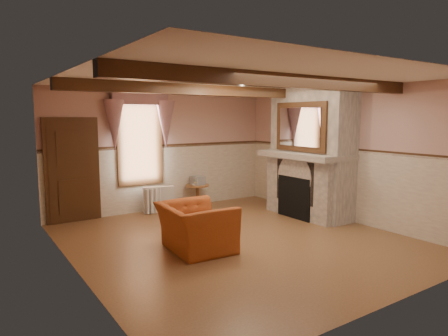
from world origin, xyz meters
TOP-DOWN VIEW (x-y plane):
  - floor at (0.00, 0.00)m, footprint 5.50×6.00m
  - ceiling at (0.00, 0.00)m, footprint 5.50×6.00m
  - wall_back at (0.00, 3.00)m, footprint 5.50×0.02m
  - wall_front at (0.00, -3.00)m, footprint 5.50×0.02m
  - wall_left at (-2.75, 0.00)m, footprint 0.02×6.00m
  - wall_right at (2.75, 0.00)m, footprint 0.02×6.00m
  - wainscot at (0.00, 0.00)m, footprint 5.50×6.00m
  - chair_rail at (0.00, 0.00)m, footprint 5.50×6.00m
  - firebox at (2.00, 0.60)m, footprint 0.20×0.95m
  - armchair at (-0.88, -0.05)m, footprint 1.11×1.25m
  - side_table at (0.73, 2.70)m, footprint 0.64×0.64m
  - book_stack at (0.76, 2.72)m, footprint 0.28×0.34m
  - radiator at (-0.29, 2.70)m, footprint 0.72×0.37m
  - bowl at (2.24, 0.69)m, footprint 0.38×0.38m
  - mantel_clock at (2.24, 1.30)m, footprint 0.14×0.24m
  - oil_lamp at (2.24, 1.28)m, footprint 0.11×0.11m
  - candle_red at (2.24, -0.21)m, footprint 0.06×0.06m
  - jar_yellow at (2.24, 0.38)m, footprint 0.06×0.06m
  - fireplace at (2.42, 0.60)m, footprint 0.85×2.00m
  - mantel at (2.24, 0.60)m, footprint 1.05×2.05m
  - overmantel_mirror at (2.06, 0.60)m, footprint 0.06×1.44m
  - door at (-2.10, 2.94)m, footprint 1.10×0.10m
  - window at (-0.60, 2.97)m, footprint 1.06×0.08m
  - window_drapes at (-0.60, 2.88)m, footprint 1.30×0.14m
  - ceiling_beam_front at (0.00, -1.20)m, footprint 5.50×0.18m
  - ceiling_beam_back at (0.00, 1.20)m, footprint 5.50×0.18m

SIDE VIEW (x-z plane):
  - floor at x=0.00m, z-range -0.01..0.01m
  - side_table at x=0.73m, z-range 0.00..0.55m
  - radiator at x=-0.29m, z-range 0.00..0.60m
  - armchair at x=-0.88m, z-range 0.00..0.77m
  - firebox at x=2.00m, z-range 0.00..0.90m
  - book_stack at x=0.76m, z-range 0.55..0.75m
  - wainscot at x=0.00m, z-range 0.00..1.50m
  - door at x=-2.10m, z-range 0.00..2.10m
  - mantel at x=2.24m, z-range 1.30..1.42m
  - wall_back at x=0.00m, z-range 0.00..2.80m
  - wall_front at x=0.00m, z-range 0.00..2.80m
  - wall_left at x=-2.75m, z-range 0.00..2.80m
  - wall_right at x=2.75m, z-range 0.00..2.80m
  - fireplace at x=2.42m, z-range 0.00..2.80m
  - bowl at x=2.24m, z-range 1.42..1.51m
  - jar_yellow at x=2.24m, z-range 1.42..1.54m
  - chair_rail at x=0.00m, z-range 1.46..1.54m
  - candle_red at x=2.24m, z-range 1.42..1.58m
  - mantel_clock at x=2.24m, z-range 1.42..1.62m
  - oil_lamp at x=2.24m, z-range 1.42..1.70m
  - window at x=-0.60m, z-range 0.64..2.66m
  - overmantel_mirror at x=2.06m, z-range 1.45..2.49m
  - window_drapes at x=-0.60m, z-range 1.55..2.95m
  - ceiling_beam_front at x=0.00m, z-range 2.60..2.80m
  - ceiling_beam_back at x=0.00m, z-range 2.60..2.80m
  - ceiling at x=0.00m, z-range 2.79..2.80m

